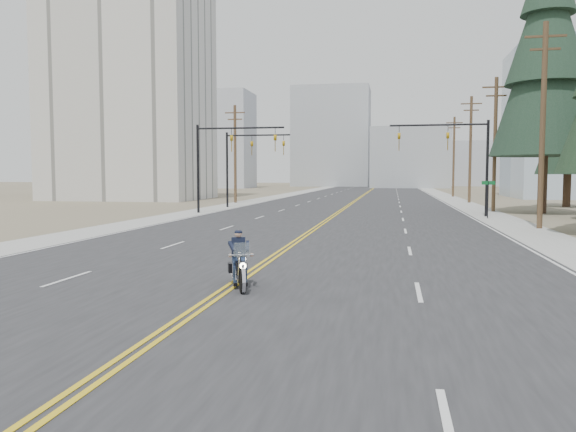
{
  "coord_description": "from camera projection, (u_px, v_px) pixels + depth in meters",
  "views": [
    {
      "loc": [
        4.31,
        -10.73,
        3.06
      ],
      "look_at": [
        0.67,
        8.72,
        1.6
      ],
      "focal_mm": 35.0,
      "sensor_mm": 36.0,
      "label": 1
    }
  ],
  "objects": [
    {
      "name": "ground_plane",
      "position": [
        178.0,
        324.0,
        11.53
      ],
      "size": [
        400.0,
        400.0,
        0.0
      ],
      "primitive_type": "plane",
      "color": "#776D56",
      "rests_on": "ground"
    },
    {
      "name": "road",
      "position": [
        362.0,
        196.0,
        80.15
      ],
      "size": [
        20.0,
        200.0,
        0.01
      ],
      "primitive_type": "cube",
      "color": "#303033",
      "rests_on": "ground"
    },
    {
      "name": "sidewalk_left",
      "position": [
        283.0,
        196.0,
        82.26
      ],
      "size": [
        3.0,
        200.0,
        0.01
      ],
      "primitive_type": "cube",
      "color": "#A5A5A0",
      "rests_on": "ground"
    },
    {
      "name": "sidewalk_right",
      "position": [
        445.0,
        197.0,
        78.04
      ],
      "size": [
        3.0,
        200.0,
        0.01
      ],
      "primitive_type": "cube",
      "color": "#A5A5A0",
      "rests_on": "ground"
    },
    {
      "name": "traffic_mast_left",
      "position": [
        222.0,
        151.0,
        44.18
      ],
      "size": [
        7.1,
        0.26,
        7.0
      ],
      "color": "black",
      "rests_on": "ground"
    },
    {
      "name": "traffic_mast_right",
      "position": [
        459.0,
        149.0,
        40.89
      ],
      "size": [
        7.1,
        0.26,
        7.0
      ],
      "color": "black",
      "rests_on": "ground"
    },
    {
      "name": "traffic_mast_far",
      "position": [
        244.0,
        155.0,
        52.09
      ],
      "size": [
        6.1,
        0.26,
        7.0
      ],
      "color": "black",
      "rests_on": "ground"
    },
    {
      "name": "street_sign",
      "position": [
        488.0,
        193.0,
        38.82
      ],
      "size": [
        0.9,
        0.06,
        2.62
      ],
      "color": "black",
      "rests_on": "ground"
    },
    {
      "name": "utility_pole_b",
      "position": [
        543.0,
        122.0,
        31.34
      ],
      "size": [
        2.2,
        0.3,
        11.5
      ],
      "color": "brown",
      "rests_on": "ground"
    },
    {
      "name": "utility_pole_c",
      "position": [
        495.0,
        142.0,
        46.06
      ],
      "size": [
        2.2,
        0.3,
        11.0
      ],
      "color": "brown",
      "rests_on": "ground"
    },
    {
      "name": "utility_pole_d",
      "position": [
        470.0,
        148.0,
        60.75
      ],
      "size": [
        2.2,
        0.3,
        11.5
      ],
      "color": "brown",
      "rests_on": "ground"
    },
    {
      "name": "utility_pole_e",
      "position": [
        454.0,
        155.0,
        77.43
      ],
      "size": [
        2.2,
        0.3,
        11.0
      ],
      "color": "brown",
      "rests_on": "ground"
    },
    {
      "name": "utility_pole_left",
      "position": [
        235.0,
        152.0,
        60.48
      ],
      "size": [
        2.2,
        0.3,
        10.5
      ],
      "color": "brown",
      "rests_on": "ground"
    },
    {
      "name": "apartment_block",
      "position": [
        130.0,
        78.0,
        69.48
      ],
      "size": [
        18.0,
        14.0,
        30.0
      ],
      "primitive_type": "cube",
      "color": "silver",
      "rests_on": "ground"
    },
    {
      "name": "haze_bldg_a",
      "position": [
        221.0,
        140.0,
        129.88
      ],
      "size": [
        14.0,
        12.0,
        22.0
      ],
      "primitive_type": "cube",
      "color": "#B7BCC6",
      "rests_on": "ground"
    },
    {
      "name": "haze_bldg_b",
      "position": [
        409.0,
        158.0,
        132.08
      ],
      "size": [
        18.0,
        14.0,
        14.0
      ],
      "primitive_type": "cube",
      "color": "#ADB2B7",
      "rests_on": "ground"
    },
    {
      "name": "haze_bldg_c",
      "position": [
        576.0,
        145.0,
        111.35
      ],
      "size": [
        16.0,
        12.0,
        18.0
      ],
      "primitive_type": "cube",
      "color": "#B7BCC6",
      "rests_on": "ground"
    },
    {
      "name": "haze_bldg_d",
      "position": [
        332.0,
        137.0,
        150.01
      ],
      "size": [
        20.0,
        15.0,
        26.0
      ],
      "primitive_type": "cube",
      "color": "#ADB2B7",
      "rests_on": "ground"
    },
    {
      "name": "haze_bldg_e",
      "position": [
        470.0,
        164.0,
        153.53
      ],
      "size": [
        14.0,
        14.0,
        12.0
      ],
      "primitive_type": "cube",
      "color": "#B7BCC6",
      "rests_on": "ground"
    },
    {
      "name": "haze_bldg_f",
      "position": [
        184.0,
        156.0,
        147.56
      ],
      "size": [
        12.0,
        12.0,
        16.0
      ],
      "primitive_type": "cube",
      "color": "#ADB2B7",
      "rests_on": "ground"
    },
    {
      "name": "motorcyclist",
      "position": [
        240.0,
        260.0,
        15.07
      ],
      "size": [
        1.53,
        2.17,
        1.56
      ],
      "primitive_type": null,
      "rotation": [
        0.0,
        0.0,
        3.52
      ],
      "color": "black",
      "rests_on": "ground"
    },
    {
      "name": "conifer_tall",
      "position": [
        547.0,
        46.0,
        43.55
      ],
      "size": [
        8.17,
        8.17,
        22.7
      ],
      "rotation": [
        0.0,
        0.0,
        -0.11
      ],
      "color": "#382619",
      "rests_on": "ground"
    },
    {
      "name": "conifer_far",
      "position": [
        570.0,
        112.0,
        52.62
      ],
      "size": [
        5.8,
        5.8,
        15.53
      ],
      "rotation": [
        0.0,
        0.0,
        0.18
      ],
      "color": "#382619",
      "rests_on": "ground"
    }
  ]
}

